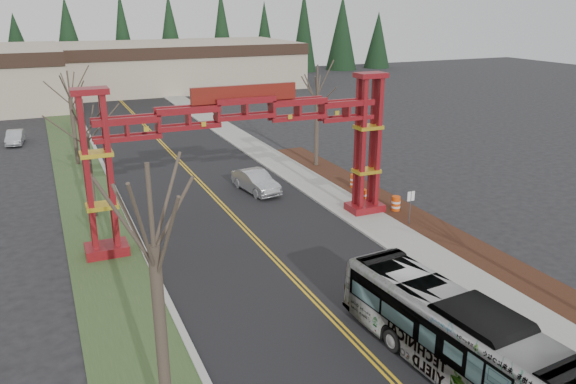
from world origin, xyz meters
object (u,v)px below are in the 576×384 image
barrel_north (354,181)px  bare_tree_median_near (154,248)px  silver_sedan (256,181)px  gateway_arch (245,132)px  retail_building_east (174,65)px  parked_car_far_a (15,137)px  barrel_mid (362,197)px  transit_bus (456,336)px  bare_tree_median_far (70,99)px  barrel_south (396,204)px  street_sign (411,201)px  bare_tree_right_far (317,95)px  bare_tree_median_mid (86,134)px

barrel_north → bare_tree_median_near: bearing=-132.2°
barrel_north → silver_sedan: bearing=162.0°
gateway_arch → retail_building_east: bearing=80.8°
parked_car_far_a → barrel_mid: parked_car_far_a is taller
transit_bus → bare_tree_median_near: 11.52m
silver_sedan → bare_tree_median_far: 17.50m
transit_bus → barrel_north: (7.59, 20.11, -0.95)m
bare_tree_median_near → barrel_mid: bearing=44.8°
silver_sedan → parked_car_far_a: size_ratio=1.16×
gateway_arch → parked_car_far_a: size_ratio=4.51×
parked_car_far_a → barrel_mid: size_ratio=3.86×
silver_sedan → barrel_south: (6.79, -7.52, -0.24)m
street_sign → bare_tree_median_near: bearing=-144.9°
transit_bus → bare_tree_median_near: bearing=173.1°
bare_tree_right_far → barrel_south: bare_tree_right_far is taller
bare_tree_median_near → bare_tree_median_far: (0.00, 34.61, -1.11)m
bare_tree_median_far → barrel_south: bare_tree_median_far is taller
retail_building_east → parked_car_far_a: retail_building_east is taller
silver_sedan → barrel_north: (6.80, -2.21, -0.23)m
retail_building_east → bare_tree_right_far: (0.00, -50.98, 2.41)m
retail_building_east → bare_tree_median_far: bare_tree_median_far is taller
gateway_arch → bare_tree_median_near: bearing=-117.8°
bare_tree_median_near → street_sign: size_ratio=4.14×
barrel_north → barrel_mid: bearing=-111.1°
gateway_arch → transit_bus: (2.29, -15.53, -4.50)m
bare_tree_right_far → transit_bus: bearing=-106.2°
bare_tree_median_near → bare_tree_median_mid: 21.27m
gateway_arch → bare_tree_median_mid: size_ratio=2.43×
bare_tree_median_mid → barrel_south: 19.74m
retail_building_east → bare_tree_median_mid: (-18.00, -55.88, 1.88)m
barrel_mid → bare_tree_right_far: bearing=82.0°
parked_car_far_a → bare_tree_right_far: bearing=-33.6°
retail_building_east → barrel_mid: size_ratio=36.32×
bare_tree_median_mid → bare_tree_right_far: bearing=15.2°
parked_car_far_a → retail_building_east: bearing=60.4°
transit_bus → barrel_south: size_ratio=10.04×
transit_bus → street_sign: size_ratio=4.91×
transit_bus → barrel_mid: (6.36, 16.93, -0.96)m
gateway_arch → bare_tree_median_near: (-8.00, -15.16, 0.66)m
retail_building_east → bare_tree_median_far: bearing=-113.0°
barrel_south → barrel_north: bearing=89.9°
bare_tree_right_far → barrel_mid: bearing=-98.0°
silver_sedan → parked_car_far_a: (-15.96, 22.85, -0.11)m
silver_sedan → bare_tree_median_mid: bearing=175.0°
parked_car_far_a → barrel_south: 37.95m
transit_bus → parked_car_far_a: bearing=103.7°
gateway_arch → bare_tree_median_mid: bearing=142.8°
silver_sedan → gateway_arch: bearing=-123.1°
transit_bus → barrel_north: size_ratio=9.94×
retail_building_east → silver_sedan: bearing=-97.1°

